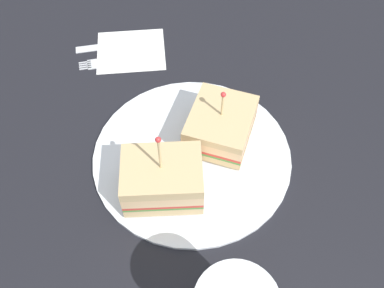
# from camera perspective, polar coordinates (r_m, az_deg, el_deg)

# --- Properties ---
(ground_plane) EXTENTS (1.09, 1.09, 0.02)m
(ground_plane) POSITION_cam_1_polar(r_m,az_deg,el_deg) (0.61, -0.00, -2.18)
(ground_plane) COLOR black
(plate) EXTENTS (0.28, 0.28, 0.01)m
(plate) POSITION_cam_1_polar(r_m,az_deg,el_deg) (0.60, -0.00, -1.39)
(plate) COLOR white
(plate) RESTS_ON ground_plane
(sandwich_half_front) EXTENTS (0.12, 0.12, 0.12)m
(sandwich_half_front) POSITION_cam_1_polar(r_m,az_deg,el_deg) (0.54, -3.97, -4.70)
(sandwich_half_front) COLOR tan
(sandwich_half_front) RESTS_ON plate
(sandwich_half_back) EXTENTS (0.13, 0.12, 0.09)m
(sandwich_half_back) POSITION_cam_1_polar(r_m,az_deg,el_deg) (0.59, 3.64, 2.73)
(sandwich_half_back) COLOR tan
(sandwich_half_back) RESTS_ON plate
(napkin) EXTENTS (0.15, 0.15, 0.00)m
(napkin) POSITION_cam_1_polar(r_m,az_deg,el_deg) (0.75, -8.16, 12.26)
(napkin) COLOR white
(napkin) RESTS_ON ground_plane
(fork) EXTENTS (0.12, 0.06, 0.00)m
(fork) POSITION_cam_1_polar(r_m,az_deg,el_deg) (0.73, -11.18, 10.75)
(fork) COLOR silver
(fork) RESTS_ON ground_plane
(knife) EXTENTS (0.12, 0.06, 0.00)m
(knife) POSITION_cam_1_polar(r_m,az_deg,el_deg) (0.76, -10.90, 12.86)
(knife) COLOR silver
(knife) RESTS_ON ground_plane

